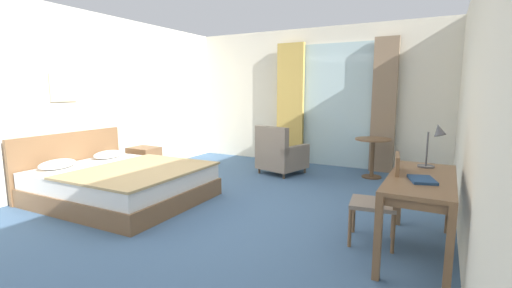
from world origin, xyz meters
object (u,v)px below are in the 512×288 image
writing_desk (421,186)px  nightstand (145,160)px  desk_lamp (435,139)px  armchair_by_window (280,155)px  bed (120,182)px  framed_picture (63,88)px  desk_chair (383,196)px  closed_book (422,180)px  round_cafe_table (373,149)px

writing_desk → nightstand: bearing=166.5°
desk_lamp → armchair_by_window: size_ratio=0.53×
bed → writing_desk: 3.94m
armchair_by_window → framed_picture: framed_picture is taller
desk_chair → framed_picture: bearing=-177.0°
writing_desk → closed_book: bearing=-86.7°
desk_chair → round_cafe_table: desk_chair is taller
nightstand → desk_lamp: size_ratio=1.05×
round_cafe_table → desk_chair: bearing=-78.2°
nightstand → armchair_by_window: size_ratio=0.56×
writing_desk → armchair_by_window: bearing=136.9°
nightstand → framed_picture: framed_picture is taller
writing_desk → closed_book: size_ratio=4.84×
closed_book → round_cafe_table: 3.20m
writing_desk → desk_chair: (-0.35, 0.06, -0.16)m
writing_desk → framed_picture: 5.13m
closed_book → round_cafe_table: (-0.94, 3.05, -0.25)m
bed → nightstand: 1.60m
desk_lamp → writing_desk: bearing=-101.1°
nightstand → writing_desk: size_ratio=0.36×
bed → round_cafe_table: size_ratio=3.19×
nightstand → closed_book: bearing=-15.4°
round_cafe_table → framed_picture: size_ratio=1.68×
writing_desk → round_cafe_table: (-0.93, 2.87, -0.15)m
desk_lamp → armchair_by_window: 3.33m
bed → round_cafe_table: (2.97, 3.06, 0.27)m
armchair_by_window → framed_picture: 3.80m
bed → desk_chair: 3.58m
writing_desk → armchair_by_window: size_ratio=1.58×
framed_picture → armchair_by_window: bearing=45.3°
desk_lamp → round_cafe_table: size_ratio=0.69×
bed → armchair_by_window: (1.39, 2.55, 0.09)m
desk_chair → framed_picture: size_ratio=2.22×
closed_book → round_cafe_table: bearing=91.0°
round_cafe_table → armchair_by_window: bearing=-162.1°
closed_book → nightstand: bearing=148.4°
writing_desk → closed_book: closed_book is taller
desk_lamp → armchair_by_window: desk_lamp is taller
bed → desk_lamp: (3.99, 0.61, 0.82)m
bed → closed_book: bearing=0.2°
writing_desk → desk_lamp: (0.08, 0.42, 0.40)m
framed_picture → round_cafe_table: bearing=36.7°
writing_desk → desk_lamp: size_ratio=2.96×
desk_lamp → round_cafe_table: 2.71m
armchair_by_window → nightstand: bearing=-151.9°
framed_picture → closed_book: bearing=0.1°
bed → nightstand: bed is taller
bed → framed_picture: (-1.14, 0.00, 1.35)m
desk_chair → desk_lamp: 0.80m
bed → writing_desk: size_ratio=1.57×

